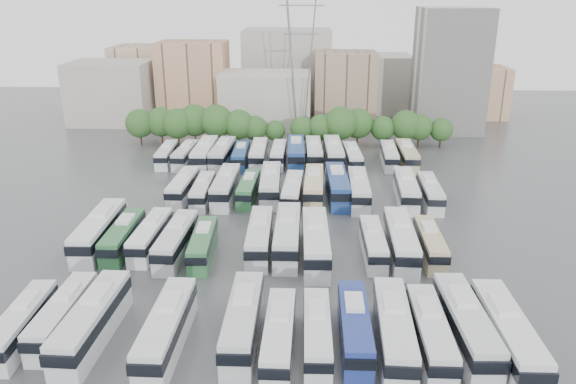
{
  "coord_description": "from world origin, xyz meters",
  "views": [
    {
      "loc": [
        4.17,
        -66.2,
        29.84
      ],
      "look_at": [
        1.13,
        7.24,
        3.0
      ],
      "focal_mm": 35.0,
      "sensor_mm": 36.0,
      "label": 1
    }
  ],
  "objects_px": {
    "bus_r2_s10": "(359,189)",
    "bus_r3_s3": "(223,154)",
    "bus_r2_s3": "(203,191)",
    "bus_r3_s7": "(296,152)",
    "bus_r1_s10": "(373,243)",
    "bus_r3_s13": "(407,155)",
    "bus_r0_s10": "(394,330)",
    "bus_r1_s2": "(151,235)",
    "bus_r1_s6": "(260,236)",
    "bus_r2_s12": "(406,189)",
    "bus_r3_s4": "(241,156)",
    "bus_r1_s8": "(316,242)",
    "bus_r3_s6": "(279,154)",
    "bus_r0_s9": "(355,327)",
    "bus_r3_s0": "(167,154)",
    "bus_r0_s6": "(243,320)",
    "bus_r3_s12": "(389,155)",
    "bus_r1_s12": "(430,243)",
    "bus_r2_s2": "(183,186)",
    "bus_r0_s8": "(317,333)",
    "bus_r2_s6": "(271,184)",
    "bus_r1_s4": "(203,244)",
    "bus_r0_s2": "(92,321)",
    "bus_r2_s5": "(248,188)",
    "bus_r2_s7": "(293,191)",
    "bus_r1_s3": "(176,240)",
    "bus_r2_s8": "(314,186)",
    "bus_r1_s11": "(401,240)",
    "bus_r0_s11": "(430,333)",
    "bus_r0_s4": "(167,328)",
    "bus_r0_s7": "(279,336)",
    "bus_r0_s12": "(466,325)",
    "bus_r3_s9": "(334,153)",
    "bus_r3_s5": "(259,154)",
    "bus_r3_s2": "(205,153)",
    "bus_r2_s4": "(226,186)",
    "bus_r2_s9": "(337,185)",
    "bus_r0_s1": "(63,315)",
    "bus_r3_s8": "(314,152)",
    "bus_r1_s0": "(99,231)",
    "electricity_pylon": "(301,47)"
  },
  "relations": [
    {
      "from": "bus_r2_s6",
      "to": "bus_r3_s3",
      "type": "height_order",
      "value": "bus_r2_s6"
    },
    {
      "from": "bus_r2_s10",
      "to": "bus_r3_s8",
      "type": "distance_m",
      "value": 20.35
    },
    {
      "from": "bus_r1_s10",
      "to": "bus_r3_s13",
      "type": "bearing_deg",
      "value": 74.49
    },
    {
      "from": "bus_r3_s13",
      "to": "bus_r0_s9",
      "type": "bearing_deg",
      "value": -103.13
    },
    {
      "from": "bus_r0_s8",
      "to": "bus_r2_s3",
      "type": "distance_m",
      "value": 39.14
    },
    {
      "from": "bus_r1_s8",
      "to": "bus_r3_s6",
      "type": "relative_size",
      "value": 1.24
    },
    {
      "from": "bus_r1_s2",
      "to": "bus_r1_s6",
      "type": "xyz_separation_m",
      "value": [
        13.18,
        -0.06,
        0.14
      ]
    },
    {
      "from": "bus_r0_s8",
      "to": "bus_r0_s11",
      "type": "xyz_separation_m",
      "value": [
        9.75,
        0.18,
        0.15
      ]
    },
    {
      "from": "bus_r3_s0",
      "to": "bus_r3_s7",
      "type": "relative_size",
      "value": 0.8
    },
    {
      "from": "bus_r3_s4",
      "to": "bus_r3_s7",
      "type": "distance_m",
      "value": 9.9
    },
    {
      "from": "bus_r0_s10",
      "to": "bus_r1_s11",
      "type": "xyz_separation_m",
      "value": [
        3.28,
        18.32,
        0.05
      ]
    },
    {
      "from": "bus_r0_s9",
      "to": "bus_r3_s7",
      "type": "distance_m",
      "value": 54.72
    },
    {
      "from": "bus_r2_s10",
      "to": "bus_r2_s4",
      "type": "bearing_deg",
      "value": 179.8
    },
    {
      "from": "bus_r3_s9",
      "to": "bus_r0_s4",
      "type": "bearing_deg",
      "value": -108.74
    },
    {
      "from": "bus_r1_s2",
      "to": "bus_r2_s12",
      "type": "xyz_separation_m",
      "value": [
        33.26,
        17.32,
        0.19
      ]
    },
    {
      "from": "bus_r1_s8",
      "to": "bus_r1_s10",
      "type": "xyz_separation_m",
      "value": [
        6.77,
        0.85,
        -0.42
      ]
    },
    {
      "from": "bus_r3_s0",
      "to": "bus_r3_s13",
      "type": "xyz_separation_m",
      "value": [
        42.97,
        0.3,
        0.23
      ]
    },
    {
      "from": "bus_r0_s6",
      "to": "bus_r2_s5",
      "type": "distance_m",
      "value": 35.79
    },
    {
      "from": "bus_r0_s6",
      "to": "bus_r0_s7",
      "type": "height_order",
      "value": "bus_r0_s6"
    },
    {
      "from": "bus_r1_s6",
      "to": "bus_r2_s12",
      "type": "height_order",
      "value": "bus_r2_s12"
    },
    {
      "from": "bus_r3_s5",
      "to": "bus_r3_s2",
      "type": "bearing_deg",
      "value": -175.72
    },
    {
      "from": "bus_r1_s4",
      "to": "bus_r2_s12",
      "type": "relative_size",
      "value": 0.85
    },
    {
      "from": "bus_r1_s3",
      "to": "bus_r1_s6",
      "type": "distance_m",
      "value": 9.83
    },
    {
      "from": "electricity_pylon",
      "to": "bus_r3_s0",
      "type": "height_order",
      "value": "electricity_pylon"
    },
    {
      "from": "bus_r1_s0",
      "to": "bus_r2_s6",
      "type": "relative_size",
      "value": 1.03
    },
    {
      "from": "bus_r0_s2",
      "to": "bus_r2_s5",
      "type": "relative_size",
      "value": 1.21
    },
    {
      "from": "bus_r2_s4",
      "to": "bus_r2_s9",
      "type": "height_order",
      "value": "bus_r2_s9"
    },
    {
      "from": "bus_r2_s12",
      "to": "bus_r3_s4",
      "type": "relative_size",
      "value": 1.14
    },
    {
      "from": "bus_r2_s4",
      "to": "bus_r3_s6",
      "type": "bearing_deg",
      "value": 70.19
    },
    {
      "from": "bus_r3_s13",
      "to": "bus_r2_s2",
      "type": "bearing_deg",
      "value": -153.31
    },
    {
      "from": "bus_r0_s7",
      "to": "bus_r0_s12",
      "type": "height_order",
      "value": "bus_r0_s12"
    },
    {
      "from": "bus_r0_s10",
      "to": "bus_r3_s7",
      "type": "relative_size",
      "value": 0.96
    },
    {
      "from": "bus_r1_s6",
      "to": "bus_r3_s4",
      "type": "distance_m",
      "value": 35.12
    },
    {
      "from": "bus_r0_s6",
      "to": "bus_r3_s12",
      "type": "height_order",
      "value": "bus_r0_s6"
    },
    {
      "from": "bus_r2_s10",
      "to": "bus_r3_s3",
      "type": "xyz_separation_m",
      "value": [
        -22.83,
        17.61,
        0.05
      ]
    },
    {
      "from": "bus_r0_s2",
      "to": "bus_r0_s1",
      "type": "bearing_deg",
      "value": 160.99
    },
    {
      "from": "bus_r0_s8",
      "to": "bus_r2_s6",
      "type": "height_order",
      "value": "bus_r2_s6"
    },
    {
      "from": "bus_r0_s4",
      "to": "bus_r2_s2",
      "type": "distance_m",
      "value": 37.87
    },
    {
      "from": "bus_r0_s8",
      "to": "bus_r3_s0",
      "type": "relative_size",
      "value": 1.01
    },
    {
      "from": "bus_r0_s8",
      "to": "bus_r2_s7",
      "type": "xyz_separation_m",
      "value": [
        -3.34,
        35.56,
        0.12
      ]
    },
    {
      "from": "bus_r3_s7",
      "to": "bus_r1_s12",
      "type": "bearing_deg",
      "value": -67.12
    },
    {
      "from": "bus_r2_s10",
      "to": "bus_r2_s8",
      "type": "bearing_deg",
      "value": 172.5
    },
    {
      "from": "bus_r2_s3",
      "to": "bus_r3_s7",
      "type": "xyz_separation_m",
      "value": [
        13.2,
        19.66,
        0.39
      ]
    },
    {
      "from": "bus_r1_s10",
      "to": "bus_r2_s8",
      "type": "distance_m",
      "value": 20.14
    },
    {
      "from": "bus_r0_s1",
      "to": "bus_r0_s7",
      "type": "height_order",
      "value": "bus_r0_s7"
    },
    {
      "from": "bus_r0_s2",
      "to": "bus_r3_s4",
      "type": "xyz_separation_m",
      "value": [
        6.81,
        53.25,
        -0.29
      ]
    },
    {
      "from": "bus_r0_s11",
      "to": "bus_r0_s4",
      "type": "bearing_deg",
      "value": -178.41
    },
    {
      "from": "bus_r1_s12",
      "to": "bus_r2_s2",
      "type": "xyz_separation_m",
      "value": [
        -33.18,
        18.21,
        0.12
      ]
    },
    {
      "from": "bus_r0_s6",
      "to": "bus_r0_s7",
      "type": "relative_size",
      "value": 1.1
    },
    {
      "from": "bus_r2_s8",
      "to": "bus_r3_s4",
      "type": "relative_size",
      "value": 1.14
    }
  ]
}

